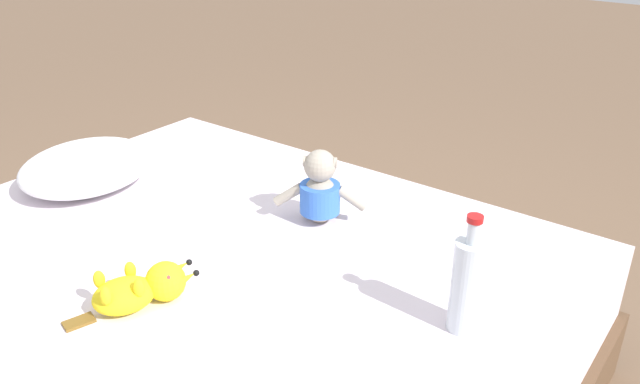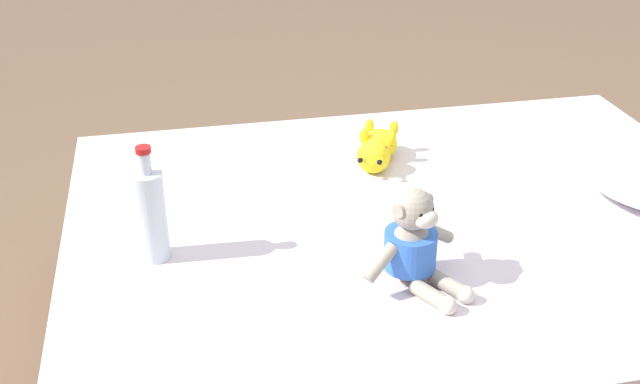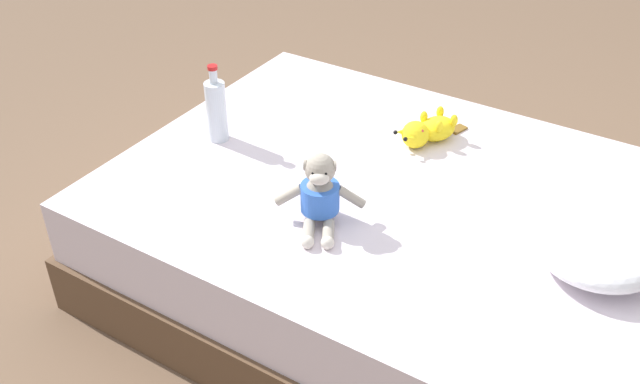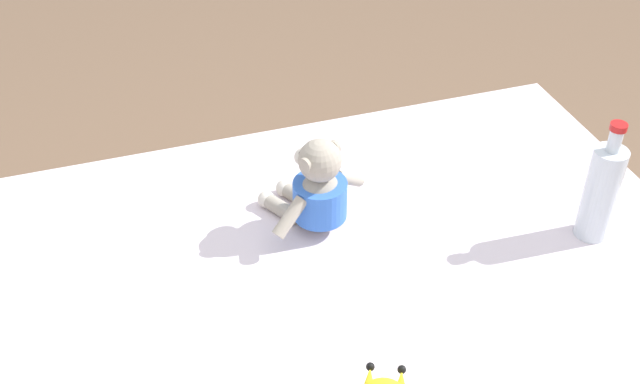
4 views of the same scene
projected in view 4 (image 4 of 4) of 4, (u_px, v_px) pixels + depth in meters
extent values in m
cube|color=silver|center=(310.00, 363.00, 1.67)|extent=(1.40, 1.85, 0.24)
ellipsoid|color=#9E9384|center=(320.00, 201.00, 1.79)|extent=(0.14, 0.14, 0.15)
cylinder|color=blue|center=(320.00, 199.00, 1.79)|extent=(0.17, 0.17, 0.09)
sphere|color=#9E9384|center=(320.00, 160.00, 1.72)|extent=(0.10, 0.10, 0.10)
ellipsoid|color=beige|center=(306.00, 156.00, 1.75)|extent=(0.07, 0.08, 0.04)
sphere|color=black|center=(301.00, 154.00, 1.73)|extent=(0.01, 0.01, 0.01)
sphere|color=black|center=(313.00, 147.00, 1.75)|extent=(0.01, 0.01, 0.01)
cylinder|color=#9E9384|center=(305.00, 165.00, 1.69)|extent=(0.03, 0.02, 0.03)
cylinder|color=#9E9384|center=(334.00, 147.00, 1.74)|extent=(0.03, 0.02, 0.03)
cylinder|color=#9E9384|center=(290.00, 217.00, 1.73)|extent=(0.07, 0.10, 0.08)
cylinder|color=#9E9384|center=(348.00, 178.00, 1.84)|extent=(0.07, 0.10, 0.08)
cylinder|color=#9E9384|center=(281.00, 209.00, 1.86)|extent=(0.10, 0.08, 0.04)
cylinder|color=#9E9384|center=(299.00, 197.00, 1.89)|extent=(0.10, 0.08, 0.04)
sphere|color=beige|center=(266.00, 200.00, 1.89)|extent=(0.04, 0.04, 0.04)
sphere|color=beige|center=(284.00, 188.00, 1.92)|extent=(0.04, 0.04, 0.04)
cone|color=yellow|center=(369.00, 382.00, 1.41)|extent=(0.07, 0.05, 0.05)
sphere|color=black|center=(370.00, 367.00, 1.43)|extent=(0.02, 0.02, 0.02)
sphere|color=black|center=(402.00, 370.00, 1.42)|extent=(0.02, 0.02, 0.02)
cylinder|color=silver|center=(600.00, 194.00, 1.75)|extent=(0.07, 0.07, 0.23)
cylinder|color=silver|center=(615.00, 140.00, 1.66)|extent=(0.03, 0.03, 0.05)
cylinder|color=red|center=(619.00, 127.00, 1.64)|extent=(0.04, 0.04, 0.01)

